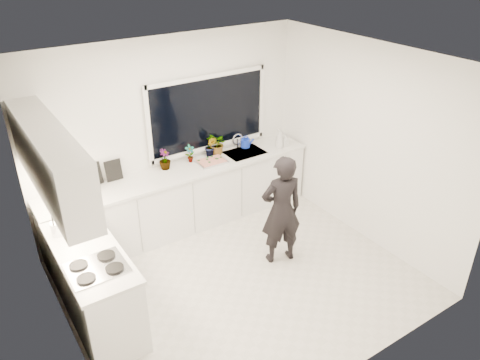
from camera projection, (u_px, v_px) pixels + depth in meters
floor at (240, 280)px, 5.85m from camera, size 4.00×3.50×0.02m
wall_back at (170, 134)px, 6.50m from camera, size 4.00×0.02×2.70m
wall_left at (55, 243)px, 4.23m from camera, size 0.02×3.50×2.70m
wall_right at (366, 144)px, 6.19m from camera, size 0.02×3.50×2.70m
ceiling at (240, 63)px, 4.57m from camera, size 4.00×3.50×0.02m
window at (208, 113)px, 6.67m from camera, size 1.80×0.02×1.00m
base_cabinets_back at (184, 200)px, 6.70m from camera, size 3.92×0.58×0.88m
base_cabinets_left at (94, 286)px, 5.08m from camera, size 0.58×1.60×0.88m
countertop_back at (183, 171)px, 6.48m from camera, size 3.94×0.62×0.04m
countertop_left at (88, 252)px, 4.86m from camera, size 0.62×1.60×0.04m
upper_cabinets at (50, 160)px, 4.61m from camera, size 0.34×2.10×0.70m
sink at (245, 155)px, 7.01m from camera, size 0.58×0.42×0.14m
faucet at (237, 141)px, 7.08m from camera, size 0.03×0.03×0.22m
stovetop at (97, 267)px, 4.58m from camera, size 0.56×0.48×0.03m
person at (281, 210)px, 5.87m from camera, size 0.62×0.48×1.49m
pizza_tray at (212, 162)px, 6.67m from camera, size 0.41×0.31×0.03m
pizza at (212, 161)px, 6.66m from camera, size 0.37×0.27×0.01m
watering_can at (245, 143)px, 7.13m from camera, size 0.16×0.16×0.13m
paper_towel_roll at (74, 187)px, 5.79m from camera, size 0.14×0.14×0.26m
knife_block at (90, 182)px, 5.92m from camera, size 0.16×0.14×0.22m
utensil_crock at (57, 229)px, 5.06m from camera, size 0.16×0.16×0.16m
picture_frame_large at (114, 170)px, 6.16m from camera, size 0.22×0.02×0.28m
picture_frame_small at (93, 175)px, 6.02m from camera, size 0.25×0.08×0.30m
herb_plants at (206, 147)px, 6.75m from camera, size 1.11×0.33×0.34m
soap_bottles at (281, 139)px, 7.09m from camera, size 0.22×0.12×0.29m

